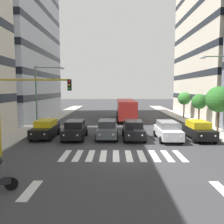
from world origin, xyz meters
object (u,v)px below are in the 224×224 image
Objects in this scene: bus_behind_traffic at (126,108)px; street_tree_3 at (184,99)px; car_0 at (198,130)px; car_4 at (75,129)px; traffic_light_gantry at (20,103)px; car_1 at (168,131)px; street_tree_1 at (219,99)px; car_2 at (133,130)px; car_3 at (107,129)px; car_5 at (45,129)px; street_lamp_right at (41,90)px; street_tree_2 at (199,102)px.

street_tree_3 reaches higher than bus_behind_traffic.
car_0 is 1.00× the size of car_4.
bus_behind_traffic is 20.53m from traffic_light_gantry.
car_1 is at bearing 102.90° from bus_behind_traffic.
car_2 is at bearing 18.00° from street_tree_1.
car_4 is 14.27m from bus_behind_traffic.
car_4 is (3.03, 0.27, 0.00)m from car_3.
car_5 is (5.94, -0.15, 0.00)m from car_3.
car_4 is (8.60, -0.44, 0.00)m from car_1.
street_tree_1 is (-17.66, -2.55, 2.70)m from car_5.
bus_behind_traffic is 13.35m from street_lamp_right.
car_0 is at bearing 69.49° from street_tree_2.
car_2 is 1.00× the size of car_5.
car_1 and car_2 have the same top height.
street_tree_3 is (-0.01, -6.28, 0.13)m from street_tree_2.
car_5 is 0.42× the size of bus_behind_traffic.
car_4 is at bearing 171.76° from car_5.
car_3 is at bearing 148.91° from street_lamp_right.
car_3 is 1.09× the size of street_tree_3.
car_0 is at bearing 44.46° from street_tree_1.
traffic_light_gantry is 1.14× the size of street_tree_1.
bus_behind_traffic is (-8.41, -12.71, 0.97)m from car_5.
traffic_light_gantry is 10.70m from street_lamp_right.
street_lamp_right reaches higher than car_4.
street_lamp_right is at bearing -68.59° from car_5.
car_4 is 7.72m from street_lamp_right.
car_2 is 5.49m from car_4.
car_0 is 8.51m from car_3.
car_5 is 0.92× the size of street_tree_1.
traffic_light_gantry is at bearing 20.68° from car_0.
street_tree_1 is at bearing -162.00° from car_2.
street_lamp_right reaches higher than street_tree_1.
car_1 is at bearing 158.01° from street_lamp_right.
bus_behind_traffic is 1.91× the size of traffic_light_gantry.
street_tree_1 is (-9.25, -3.01, 2.70)m from car_2.
street_tree_3 reaches higher than car_0.
car_0 is 6.04m from car_2.
street_tree_2 is at bearing -170.91° from street_lamp_right.
car_1 is at bearing 67.83° from street_tree_3.
bus_behind_traffic is at bearing -141.06° from street_lamp_right.
street_lamp_right is at bearing 25.90° from street_tree_3.
car_4 is at bearing 11.40° from street_tree_1.
street_lamp_right is at bearing -31.09° from car_3.
street_tree_1 is at bearing 132.32° from bus_behind_traffic.
car_3 is 0.81× the size of traffic_light_gantry.
car_4 is 0.62× the size of street_lamp_right.
car_1 is at bearing 29.10° from street_tree_1.
car_1 is 13.97m from bus_behind_traffic.
car_1 is (2.93, 0.26, 0.00)m from car_0.
street_tree_1 reaches higher than car_2.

